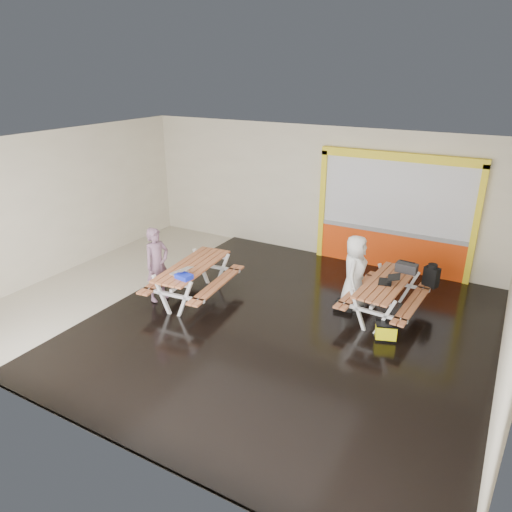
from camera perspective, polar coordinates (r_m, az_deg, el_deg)
The scene contains 14 objects.
room at distance 9.33m, azimuth -2.72°, elevation 2.47°, with size 10.02×8.02×3.52m.
deck at distance 9.52m, azimuth 3.94°, elevation -8.62°, with size 7.50×7.98×0.05m, color black.
kiosk at distance 12.13m, azimuth 16.36°, elevation 4.70°, with size 3.88×0.16×3.00m.
picnic_table_left at distance 10.39m, azimuth -7.63°, elevation -2.10°, with size 1.67×2.29×0.87m.
picnic_table_right at distance 9.97m, azimuth 15.46°, elevation -4.01°, with size 1.53×2.15×0.82m.
person_left at distance 10.36m, azimuth -11.89°, elevation -1.01°, with size 0.60×0.39×1.65m, color #745266.
person_right at distance 10.07m, azimuth 11.88°, elevation -1.93°, with size 0.79×0.51×1.61m, color white.
laptop_left at distance 9.88m, azimuth -9.07°, elevation -1.87°, with size 0.44×0.41×0.17m.
laptop_right at distance 9.82m, azimuth 15.76°, elevation -2.84°, with size 0.47×0.43×0.17m.
blue_pouch at distance 9.66m, azimuth -8.74°, elevation -2.46°, with size 0.33×0.23×0.10m, color #1729CB.
toolbox at distance 10.41m, azimuth 17.81°, elevation -1.37°, with size 0.45×0.25×0.25m.
backpack at distance 10.65m, azimuth 20.52°, elevation -2.23°, with size 0.35×0.29×0.51m.
dark_case at distance 10.28m, azimuth 10.68°, elevation -5.90°, with size 0.39×0.29×0.15m, color black.
fluke_bag at distance 9.31m, azimuth 15.49°, elevation -8.85°, with size 0.46×0.38×0.34m.
Camera 1 is at (4.70, -7.44, 4.86)m, focal length 32.96 mm.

